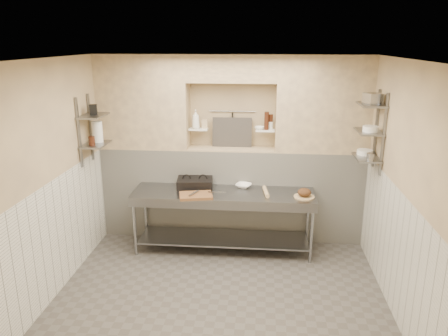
# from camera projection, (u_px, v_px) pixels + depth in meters

# --- Properties ---
(floor) EXTENTS (4.00, 3.90, 0.10)m
(floor) POSITION_uv_depth(u_px,v_px,m) (220.00, 298.00, 5.35)
(floor) COLOR #45413D
(floor) RESTS_ON ground
(ceiling) EXTENTS (4.00, 3.90, 0.10)m
(ceiling) POSITION_uv_depth(u_px,v_px,m) (219.00, 54.00, 4.53)
(ceiling) COLOR silver
(ceiling) RESTS_ON ground
(wall_left) EXTENTS (0.10, 3.90, 2.80)m
(wall_left) POSITION_uv_depth(u_px,v_px,m) (46.00, 181.00, 5.12)
(wall_left) COLOR tan
(wall_left) RESTS_ON ground
(wall_right) EXTENTS (0.10, 3.90, 2.80)m
(wall_right) POSITION_uv_depth(u_px,v_px,m) (406.00, 192.00, 4.76)
(wall_right) COLOR tan
(wall_right) RESTS_ON ground
(wall_back) EXTENTS (4.00, 0.10, 2.80)m
(wall_back) POSITION_uv_depth(u_px,v_px,m) (233.00, 145.00, 6.85)
(wall_back) COLOR tan
(wall_back) RESTS_ON ground
(wall_front) EXTENTS (4.00, 0.10, 2.80)m
(wall_front) POSITION_uv_depth(u_px,v_px,m) (190.00, 278.00, 3.03)
(wall_front) COLOR tan
(wall_front) RESTS_ON ground
(backwall_lower) EXTENTS (4.00, 0.40, 1.40)m
(backwall_lower) POSITION_uv_depth(u_px,v_px,m) (231.00, 193.00, 6.81)
(backwall_lower) COLOR silver
(backwall_lower) RESTS_ON floor
(alcove_sill) EXTENTS (1.30, 0.40, 0.02)m
(alcove_sill) POSITION_uv_depth(u_px,v_px,m) (232.00, 149.00, 6.61)
(alcove_sill) COLOR tan
(alcove_sill) RESTS_ON backwall_lower
(backwall_pillar_left) EXTENTS (1.35, 0.40, 1.40)m
(backwall_pillar_left) POSITION_uv_depth(u_px,v_px,m) (144.00, 102.00, 6.53)
(backwall_pillar_left) COLOR tan
(backwall_pillar_left) RESTS_ON backwall_lower
(backwall_pillar_right) EXTENTS (1.35, 0.40, 1.40)m
(backwall_pillar_right) POSITION_uv_depth(u_px,v_px,m) (323.00, 104.00, 6.30)
(backwall_pillar_right) COLOR tan
(backwall_pillar_right) RESTS_ON backwall_lower
(backwall_header) EXTENTS (1.30, 0.40, 0.40)m
(backwall_header) POSITION_uv_depth(u_px,v_px,m) (232.00, 68.00, 6.27)
(backwall_header) COLOR tan
(backwall_header) RESTS_ON backwall_lower
(wainscot_left) EXTENTS (0.02, 3.90, 1.40)m
(wainscot_left) POSITION_uv_depth(u_px,v_px,m) (58.00, 236.00, 5.31)
(wainscot_left) COLOR silver
(wainscot_left) RESTS_ON floor
(wainscot_right) EXTENTS (0.02, 3.90, 1.40)m
(wainscot_right) POSITION_uv_depth(u_px,v_px,m) (394.00, 250.00, 4.96)
(wainscot_right) COLOR silver
(wainscot_right) RESTS_ON floor
(alcove_shelf_left) EXTENTS (0.28, 0.16, 0.02)m
(alcove_shelf_left) POSITION_uv_depth(u_px,v_px,m) (199.00, 129.00, 6.57)
(alcove_shelf_left) COLOR white
(alcove_shelf_left) RESTS_ON backwall_lower
(alcove_shelf_right) EXTENTS (0.28, 0.16, 0.02)m
(alcove_shelf_right) POSITION_uv_depth(u_px,v_px,m) (265.00, 130.00, 6.48)
(alcove_shelf_right) COLOR white
(alcove_shelf_right) RESTS_ON backwall_lower
(utensil_rail) EXTENTS (0.70, 0.02, 0.02)m
(utensil_rail) POSITION_uv_depth(u_px,v_px,m) (233.00, 111.00, 6.62)
(utensil_rail) COLOR gray
(utensil_rail) RESTS_ON wall_back
(hanging_steel) EXTENTS (0.02, 0.02, 0.30)m
(hanging_steel) POSITION_uv_depth(u_px,v_px,m) (232.00, 123.00, 6.65)
(hanging_steel) COLOR black
(hanging_steel) RESTS_ON utensil_rail
(splash_panel) EXTENTS (0.60, 0.08, 0.45)m
(splash_panel) POSITION_uv_depth(u_px,v_px,m) (232.00, 132.00, 6.64)
(splash_panel) COLOR #383330
(splash_panel) RESTS_ON alcove_sill
(shelf_rail_left_a) EXTENTS (0.03, 0.03, 0.95)m
(shelf_rail_left_a) POSITION_uv_depth(u_px,v_px,m) (91.00, 127.00, 6.20)
(shelf_rail_left_a) COLOR slate
(shelf_rail_left_a) RESTS_ON wall_left
(shelf_rail_left_b) EXTENTS (0.03, 0.03, 0.95)m
(shelf_rail_left_b) POSITION_uv_depth(u_px,v_px,m) (79.00, 133.00, 5.81)
(shelf_rail_left_b) COLOR slate
(shelf_rail_left_b) RESTS_ON wall_left
(wall_shelf_left_lower) EXTENTS (0.30, 0.50, 0.02)m
(wall_shelf_left_lower) POSITION_uv_depth(u_px,v_px,m) (96.00, 144.00, 6.05)
(wall_shelf_left_lower) COLOR slate
(wall_shelf_left_lower) RESTS_ON wall_left
(wall_shelf_left_upper) EXTENTS (0.30, 0.50, 0.03)m
(wall_shelf_left_upper) POSITION_uv_depth(u_px,v_px,m) (93.00, 116.00, 5.94)
(wall_shelf_left_upper) COLOR slate
(wall_shelf_left_upper) RESTS_ON wall_left
(shelf_rail_right_a) EXTENTS (0.03, 0.03, 1.05)m
(shelf_rail_right_a) POSITION_uv_depth(u_px,v_px,m) (376.00, 129.00, 5.83)
(shelf_rail_right_a) COLOR slate
(shelf_rail_right_a) RESTS_ON wall_right
(shelf_rail_right_b) EXTENTS (0.03, 0.03, 1.05)m
(shelf_rail_right_b) POSITION_uv_depth(u_px,v_px,m) (384.00, 135.00, 5.45)
(shelf_rail_right_b) COLOR slate
(shelf_rail_right_b) RESTS_ON wall_right
(wall_shelf_right_lower) EXTENTS (0.30, 0.50, 0.02)m
(wall_shelf_right_lower) POSITION_uv_depth(u_px,v_px,m) (366.00, 158.00, 5.75)
(wall_shelf_right_lower) COLOR slate
(wall_shelf_right_lower) RESTS_ON wall_right
(wall_shelf_right_mid) EXTENTS (0.30, 0.50, 0.02)m
(wall_shelf_right_mid) POSITION_uv_depth(u_px,v_px,m) (369.00, 132.00, 5.65)
(wall_shelf_right_mid) COLOR slate
(wall_shelf_right_mid) RESTS_ON wall_right
(wall_shelf_right_upper) EXTENTS (0.30, 0.50, 0.03)m
(wall_shelf_right_upper) POSITION_uv_depth(u_px,v_px,m) (372.00, 105.00, 5.55)
(wall_shelf_right_upper) COLOR slate
(wall_shelf_right_upper) RESTS_ON wall_right
(prep_table) EXTENTS (2.60, 0.70, 0.90)m
(prep_table) POSITION_uv_depth(u_px,v_px,m) (223.00, 209.00, 6.29)
(prep_table) COLOR gray
(prep_table) RESTS_ON floor
(panini_press) EXTENTS (0.55, 0.42, 0.14)m
(panini_press) POSITION_uv_depth(u_px,v_px,m) (195.00, 183.00, 6.41)
(panini_press) COLOR black
(panini_press) RESTS_ON prep_table
(cutting_board) EXTENTS (0.51, 0.41, 0.04)m
(cutting_board) POSITION_uv_depth(u_px,v_px,m) (196.00, 196.00, 6.04)
(cutting_board) COLOR brown
(cutting_board) RESTS_ON prep_table
(knife_blade) EXTENTS (0.25, 0.03, 0.01)m
(knife_blade) POSITION_uv_depth(u_px,v_px,m) (217.00, 192.00, 6.10)
(knife_blade) COLOR gray
(knife_blade) RESTS_ON cutting_board
(tongs) EXTENTS (0.12, 0.24, 0.02)m
(tongs) POSITION_uv_depth(u_px,v_px,m) (194.00, 193.00, 6.03)
(tongs) COLOR gray
(tongs) RESTS_ON cutting_board
(mixing_bowl) EXTENTS (0.28, 0.28, 0.06)m
(mixing_bowl) POSITION_uv_depth(u_px,v_px,m) (244.00, 186.00, 6.43)
(mixing_bowl) COLOR white
(mixing_bowl) RESTS_ON prep_table
(rolling_pin) EXTENTS (0.11, 0.39, 0.06)m
(rolling_pin) POSITION_uv_depth(u_px,v_px,m) (266.00, 192.00, 6.17)
(rolling_pin) COLOR tan
(rolling_pin) RESTS_ON prep_table
(bread_board) EXTENTS (0.29, 0.29, 0.02)m
(bread_board) POSITION_uv_depth(u_px,v_px,m) (304.00, 197.00, 6.03)
(bread_board) COLOR tan
(bread_board) RESTS_ON prep_table
(bread_loaf) EXTENTS (0.19, 0.19, 0.11)m
(bread_loaf) POSITION_uv_depth(u_px,v_px,m) (304.00, 192.00, 6.01)
(bread_loaf) COLOR #4C2D19
(bread_loaf) RESTS_ON bread_board
(bottle_soap) EXTENTS (0.13, 0.13, 0.29)m
(bottle_soap) POSITION_uv_depth(u_px,v_px,m) (196.00, 119.00, 6.49)
(bottle_soap) COLOR white
(bottle_soap) RESTS_ON alcove_shelf_left
(jar_alcove) EXTENTS (0.09, 0.09, 0.13)m
(jar_alcove) POSITION_uv_depth(u_px,v_px,m) (205.00, 124.00, 6.57)
(jar_alcove) COLOR tan
(jar_alcove) RESTS_ON alcove_shelf_left
(bowl_alcove) EXTENTS (0.18, 0.18, 0.04)m
(bowl_alcove) POSITION_uv_depth(u_px,v_px,m) (259.00, 128.00, 6.48)
(bowl_alcove) COLOR white
(bowl_alcove) RESTS_ON alcove_shelf_right
(condiment_a) EXTENTS (0.06, 0.06, 0.22)m
(condiment_a) POSITION_uv_depth(u_px,v_px,m) (271.00, 122.00, 6.48)
(condiment_a) COLOR #34170C
(condiment_a) RESTS_ON alcove_shelf_right
(condiment_b) EXTENTS (0.07, 0.07, 0.27)m
(condiment_b) POSITION_uv_depth(u_px,v_px,m) (267.00, 121.00, 6.43)
(condiment_b) COLOR #34170C
(condiment_b) RESTS_ON alcove_shelf_right
(condiment_c) EXTENTS (0.07, 0.07, 0.11)m
(condiment_c) POSITION_uv_depth(u_px,v_px,m) (271.00, 125.00, 6.49)
(condiment_c) COLOR white
(condiment_c) RESTS_ON alcove_shelf_right
(jug_left) EXTENTS (0.15, 0.15, 0.29)m
(jug_left) POSITION_uv_depth(u_px,v_px,m) (97.00, 132.00, 6.10)
(jug_left) COLOR white
(jug_left) RESTS_ON wall_shelf_left_lower
(jar_left) EXTENTS (0.08, 0.08, 0.13)m
(jar_left) POSITION_uv_depth(u_px,v_px,m) (92.00, 141.00, 5.91)
(jar_left) COLOR #34170C
(jar_left) RESTS_ON wall_shelf_left_lower
(box_left_upper) EXTENTS (0.12, 0.12, 0.14)m
(box_left_upper) POSITION_uv_depth(u_px,v_px,m) (93.00, 110.00, 5.94)
(box_left_upper) COLOR black
(box_left_upper) RESTS_ON wall_shelf_left_upper
(bowl_right) EXTENTS (0.21, 0.21, 0.06)m
(bowl_right) POSITION_uv_depth(u_px,v_px,m) (365.00, 152.00, 5.85)
(bowl_right) COLOR white
(bowl_right) RESTS_ON wall_shelf_right_lower
(canister_right) EXTENTS (0.10, 0.10, 0.10)m
(canister_right) POSITION_uv_depth(u_px,v_px,m) (370.00, 157.00, 5.55)
(canister_right) COLOR gray
(canister_right) RESTS_ON wall_shelf_right_lower
(bowl_right_mid) EXTENTS (0.20, 0.20, 0.07)m
(bowl_right_mid) POSITION_uv_depth(u_px,v_px,m) (370.00, 129.00, 5.58)
(bowl_right_mid) COLOR white
(bowl_right_mid) RESTS_ON wall_shelf_right_mid
(basket_right) EXTENTS (0.23, 0.26, 0.14)m
(basket_right) POSITION_uv_depth(u_px,v_px,m) (373.00, 99.00, 5.50)
(basket_right) COLOR gray
(basket_right) RESTS_ON wall_shelf_right_upper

